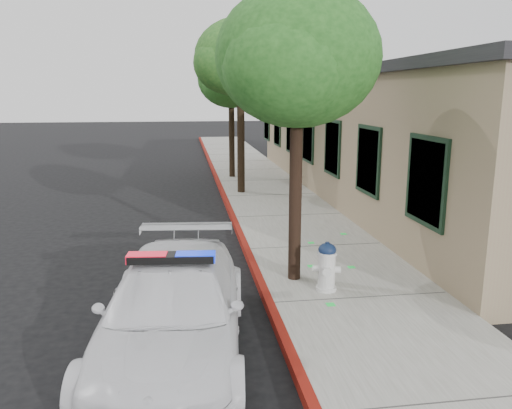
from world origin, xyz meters
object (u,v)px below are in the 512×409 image
(fire_hydrant, at_px, (327,266))
(street_tree_near, at_px, (298,64))
(police_car, at_px, (173,309))
(clapboard_building, at_px, (414,135))
(street_tree_mid, at_px, (241,62))
(street_tree_far, at_px, (232,82))

(fire_hydrant, relative_size, street_tree_near, 0.17)
(police_car, bearing_deg, fire_hydrant, 37.72)
(clapboard_building, bearing_deg, street_tree_mid, 173.30)
(fire_hydrant, relative_size, street_tree_mid, 0.15)
(street_tree_near, xyz_separation_m, street_tree_far, (0.04, 12.04, -0.05))
(police_car, xyz_separation_m, fire_hydrant, (2.62, 1.64, -0.09))
(clapboard_building, bearing_deg, fire_hydrant, -122.89)
(clapboard_building, distance_m, street_tree_far, 7.45)
(police_car, relative_size, street_tree_mid, 0.82)
(street_tree_near, height_order, street_tree_mid, street_tree_mid)
(street_tree_near, height_order, street_tree_far, street_tree_near)
(police_car, relative_size, fire_hydrant, 5.50)
(street_tree_mid, bearing_deg, street_tree_far, 89.24)
(clapboard_building, bearing_deg, street_tree_far, 145.38)
(street_tree_mid, bearing_deg, police_car, -101.36)
(street_tree_far, bearing_deg, police_car, -98.90)
(police_car, height_order, street_tree_far, street_tree_far)
(fire_hydrant, xyz_separation_m, street_tree_mid, (-0.42, 9.30, 3.99))
(street_tree_near, distance_m, street_tree_far, 12.04)
(clapboard_building, height_order, street_tree_near, street_tree_near)
(street_tree_near, relative_size, street_tree_mid, 0.89)
(street_tree_far, bearing_deg, fire_hydrant, -88.31)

